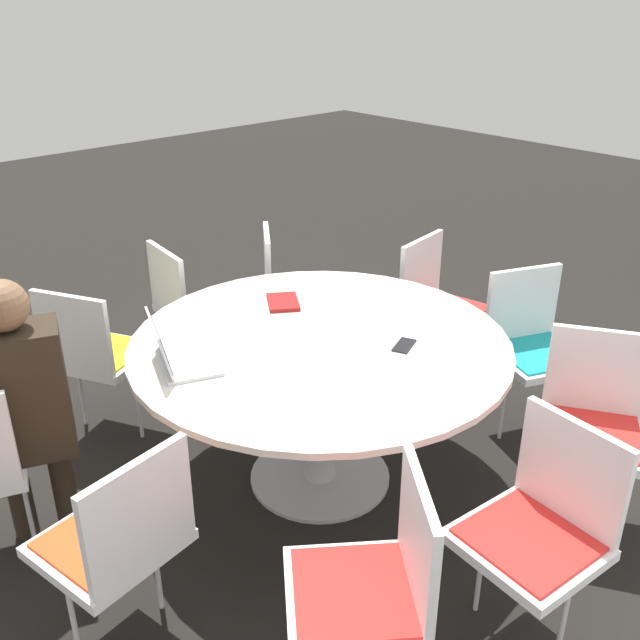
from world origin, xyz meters
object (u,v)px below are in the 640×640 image
chair_7 (289,286)px  spiral_notebook (283,302)px  chair_6 (438,299)px  chair_8 (190,302)px  chair_2 (375,578)px  cell_phone (404,345)px  chair_3 (543,520)px  laptop (177,354)px  chair_5 (533,339)px  chair_9 (93,349)px  chair_4 (593,415)px  person_0 (21,398)px  chair_1 (119,534)px

chair_7 → spiral_notebook: 0.82m
chair_6 → chair_8: (1.10, -0.94, 0.00)m
chair_2 → cell_phone: bearing=-15.0°
spiral_notebook → chair_3: bearing=83.1°
cell_phone → laptop: bearing=-32.6°
chair_3 → chair_6: (-1.23, -1.45, 0.00)m
chair_5 → chair_9: size_ratio=1.00×
chair_2 → laptop: bearing=33.7°
chair_7 → cell_phone: bearing=18.4°
chair_6 → cell_phone: 1.11m
spiral_notebook → cell_phone: spiral_notebook is taller
spiral_notebook → chair_5: bearing=140.1°
chair_4 → cell_phone: bearing=1.5°
chair_8 → person_0: 1.44m
chair_1 → chair_9: same height
chair_3 → chair_4: bearing=-68.0°
chair_3 → chair_5: size_ratio=1.00×
chair_5 → chair_3: bearing=56.8°
chair_1 → chair_5: size_ratio=1.00×
chair_5 → person_0: person_0 is taller
person_0 → chair_2: bearing=-50.1°
chair_9 → laptop: laptop is taller
chair_3 → chair_4: (-0.74, -0.21, 0.00)m
cell_phone → spiral_notebook: bearing=-82.1°
chair_4 → chair_9: (1.29, -2.02, 0.00)m
chair_6 → chair_9: (1.78, -0.78, 0.00)m
chair_1 → chair_9: bearing=56.8°
person_0 → cell_phone: (-1.40, 0.77, 0.04)m
chair_6 → laptop: laptop is taller
cell_phone → chair_3: bearing=72.0°
chair_6 → chair_7: (0.51, -0.75, 0.00)m
chair_4 → person_0: size_ratio=0.71×
laptop → chair_6: bearing=-67.8°
chair_1 → chair_7: same height
chair_8 → cell_phone: bearing=12.9°
chair_4 → chair_5: bearing=-69.1°
chair_2 → chair_7: (-1.34, -1.99, 0.00)m
chair_5 → spiral_notebook: 1.31m
chair_8 → chair_3: bearing=3.6°
chair_4 → laptop: bearing=14.8°
chair_2 → laptop: 1.26m
chair_4 → spiral_notebook: (0.55, -1.40, 0.24)m
laptop → chair_5: bearing=-89.0°
chair_7 → cell_phone: 1.38m
chair_5 → chair_8: same height
cell_phone → chair_8: bearing=-84.0°
chair_7 → chair_5: bearing=55.0°
chair_6 → spiral_notebook: (1.04, -0.17, 0.24)m
chair_6 → laptop: bearing=-8.4°
chair_7 → chair_8: same height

